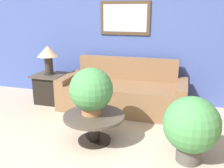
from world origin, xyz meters
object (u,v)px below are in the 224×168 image
Objects in this scene: side_table at (50,88)px; potted_plant_floor at (191,126)px; couch_main at (123,93)px; table_lamp at (48,54)px; coffee_table at (94,122)px; potted_plant_on_table at (91,90)px.

potted_plant_floor reaches higher than side_table.
side_table is at bearing -177.53° from couch_main.
potted_plant_floor is (2.67, -1.39, -0.51)m from table_lamp.
coffee_table is at bearing -41.90° from side_table.
couch_main is 1.37m from potted_plant_on_table.
side_table is (-1.48, -0.06, -0.01)m from couch_main.
side_table is 3.02m from potted_plant_floor.
coffee_table is 2.00m from table_lamp.
potted_plant_floor is (1.27, -0.13, 0.17)m from coffee_table.
potted_plant_on_table reaches higher than potted_plant_floor.
couch_main is 1.62m from table_lamp.
couch_main is 3.94× the size of side_table.
potted_plant_on_table is at bearing -95.21° from couch_main.
potted_plant_on_table is at bearing 148.10° from coffee_table.
potted_plant_floor is at bearing -27.38° from table_lamp.
potted_plant_on_table is (1.36, -1.23, -0.23)m from table_lamp.
potted_plant_floor is at bearing -6.63° from potted_plant_on_table.
couch_main is 2.71× the size of coffee_table.
potted_plant_floor reaches higher than coffee_table.
table_lamp reaches higher than potted_plant_on_table.
coffee_table is 1.03× the size of potted_plant_floor.
potted_plant_floor is (2.67, -1.39, 0.17)m from side_table.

